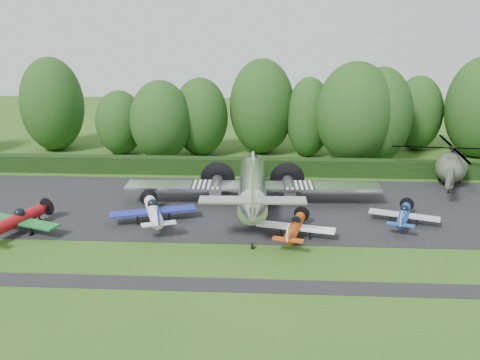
# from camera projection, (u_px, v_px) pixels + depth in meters

# --- Properties ---
(ground) EXTENTS (160.00, 160.00, 0.00)m
(ground) POSITION_uv_depth(u_px,v_px,m) (215.00, 249.00, 43.53)
(ground) COLOR #2B5518
(ground) RESTS_ON ground
(apron) EXTENTS (70.00, 18.00, 0.01)m
(apron) POSITION_uv_depth(u_px,v_px,m) (225.00, 206.00, 53.05)
(apron) COLOR black
(apron) RESTS_ON ground
(taxiway_verge) EXTENTS (70.00, 2.00, 0.00)m
(taxiway_verge) POSITION_uv_depth(u_px,v_px,m) (206.00, 285.00, 37.81)
(taxiway_verge) COLOR black
(taxiway_verge) RESTS_ON ground
(hedgerow) EXTENTS (90.00, 1.60, 2.00)m
(hedgerow) POSITION_uv_depth(u_px,v_px,m) (232.00, 174.00, 63.52)
(hedgerow) COLOR black
(hedgerow) RESTS_ON ground
(transport_plane) EXTENTS (25.30, 19.40, 8.11)m
(transport_plane) POSITION_uv_depth(u_px,v_px,m) (252.00, 187.00, 51.78)
(transport_plane) COLOR silver
(transport_plane) RESTS_ON ground
(light_plane_red) EXTENTS (7.85, 8.26, 3.02)m
(light_plane_red) POSITION_uv_depth(u_px,v_px,m) (14.00, 221.00, 46.00)
(light_plane_red) COLOR #9D0E12
(light_plane_red) RESTS_ON ground
(light_plane_white) EXTENTS (7.79, 8.19, 2.99)m
(light_plane_white) POSITION_uv_depth(u_px,v_px,m) (154.00, 211.00, 48.25)
(light_plane_white) COLOR silver
(light_plane_white) RESTS_ON ground
(light_plane_orange) EXTENTS (6.67, 7.01, 2.56)m
(light_plane_orange) POSITION_uv_depth(u_px,v_px,m) (295.00, 227.00, 45.13)
(light_plane_orange) COLOR #B83E0A
(light_plane_orange) RESTS_ON ground
(light_plane_blue) EXTENTS (6.23, 6.55, 2.39)m
(light_plane_blue) POSITION_uv_depth(u_px,v_px,m) (404.00, 215.00, 48.05)
(light_plane_blue) COLOR #184394
(light_plane_blue) RESTS_ON ground
(helicopter) EXTENTS (13.21, 15.46, 4.25)m
(helicopter) POSITION_uv_depth(u_px,v_px,m) (452.00, 164.00, 59.25)
(helicopter) COLOR #394333
(helicopter) RESTS_ON ground
(tree_0) EXTENTS (6.77, 6.77, 10.29)m
(tree_0) POSITION_uv_depth(u_px,v_px,m) (418.00, 113.00, 73.39)
(tree_0) COLOR black
(tree_0) RESTS_ON ground
(tree_1) EXTENTS (7.91, 7.91, 12.08)m
(tree_1) POSITION_uv_depth(u_px,v_px,m) (380.00, 115.00, 67.17)
(tree_1) COLOR black
(tree_1) RESTS_ON ground
(tree_2) EXTENTS (6.45, 6.45, 8.60)m
(tree_2) POSITION_uv_depth(u_px,v_px,m) (120.00, 123.00, 71.50)
(tree_2) COLOR black
(tree_2) RESTS_ON ground
(tree_3) EXTENTS (8.64, 8.64, 12.71)m
(tree_3) POSITION_uv_depth(u_px,v_px,m) (262.00, 107.00, 71.35)
(tree_3) COLOR black
(tree_3) RESTS_ON ground
(tree_5) EXTENTS (5.86, 5.86, 10.52)m
(tree_5) POSITION_uv_depth(u_px,v_px,m) (309.00, 117.00, 70.02)
(tree_5) COLOR black
(tree_5) RESTS_ON ground
(tree_7) EXTENTS (8.54, 8.54, 12.78)m
(tree_7) POSITION_uv_depth(u_px,v_px,m) (52.00, 104.00, 72.94)
(tree_7) COLOR black
(tree_7) RESTS_ON ground
(tree_8) EXTENTS (7.30, 7.30, 10.36)m
(tree_8) POSITION_uv_depth(u_px,v_px,m) (200.00, 117.00, 70.65)
(tree_8) COLOR black
(tree_8) RESTS_ON ground
(tree_9) EXTENTS (7.84, 7.84, 10.31)m
(tree_9) POSITION_uv_depth(u_px,v_px,m) (161.00, 121.00, 68.37)
(tree_9) COLOR black
(tree_9) RESTS_ON ground
(tree_10) EXTENTS (9.86, 9.86, 12.77)m
(tree_10) POSITION_uv_depth(u_px,v_px,m) (355.00, 113.00, 66.67)
(tree_10) COLOR black
(tree_10) RESTS_ON ground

